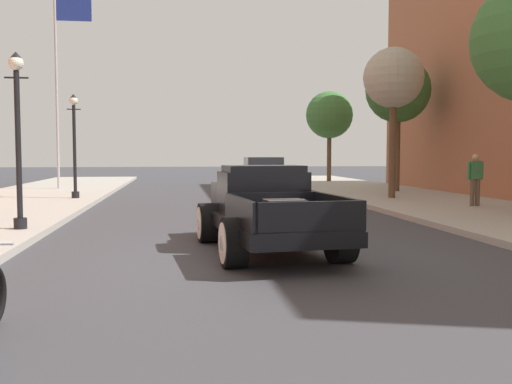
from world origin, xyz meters
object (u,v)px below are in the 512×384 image
at_px(pedestrian_sidewalk_right, 475,176).
at_px(street_tree_third, 398,91).
at_px(hotrod_truck_black, 264,210).
at_px(car_background_red, 263,177).
at_px(street_tree_second, 393,79).
at_px(street_lamp_near, 18,127).
at_px(street_lamp_far, 74,138).
at_px(street_tree_farthest, 329,115).
at_px(flagpole, 61,69).

height_order(pedestrian_sidewalk_right, street_tree_third, street_tree_third).
distance_m(hotrod_truck_black, street_tree_third, 16.37).
height_order(car_background_red, pedestrian_sidewalk_right, pedestrian_sidewalk_right).
bearing_deg(pedestrian_sidewalk_right, car_background_red, 125.05).
bearing_deg(street_tree_second, street_lamp_near, -146.96).
height_order(street_lamp_far, street_tree_third, street_tree_third).
distance_m(street_lamp_far, street_tree_second, 12.03).
height_order(street_lamp_near, street_tree_farthest, street_tree_farthest).
distance_m(street_lamp_near, flagpole, 15.56).
bearing_deg(street_lamp_far, street_lamp_near, -87.90).
bearing_deg(car_background_red, street_tree_third, -5.53).
bearing_deg(hotrod_truck_black, street_tree_farthest, 71.95).
relative_size(hotrod_truck_black, pedestrian_sidewalk_right, 3.06).
xyz_separation_m(car_background_red, pedestrian_sidewalk_right, (5.58, -7.95, 0.32)).
height_order(car_background_red, street_tree_second, street_tree_second).
bearing_deg(street_lamp_near, flagpole, 97.17).
bearing_deg(street_lamp_near, street_tree_second, 33.04).
height_order(street_lamp_far, street_tree_farthest, street_tree_farthest).
xyz_separation_m(street_lamp_far, flagpole, (-1.57, 6.13, 3.39)).
xyz_separation_m(hotrod_truck_black, flagpole, (-6.92, 17.61, 5.02)).
bearing_deg(street_tree_farthest, hotrod_truck_black, -108.05).
bearing_deg(flagpole, street_lamp_near, -82.83).
bearing_deg(street_tree_farthest, street_lamp_far, -138.19).
relative_size(hotrod_truck_black, street_tree_third, 0.86).
height_order(street_lamp_near, flagpole, flagpole).
bearing_deg(street_lamp_far, pedestrian_sidewalk_right, -21.41).
relative_size(street_lamp_far, street_tree_farthest, 0.72).
height_order(hotrod_truck_black, street_lamp_far, street_lamp_far).
xyz_separation_m(street_lamp_near, street_tree_farthest, (12.51, 20.42, 1.72)).
bearing_deg(pedestrian_sidewalk_right, hotrod_truck_black, -140.56).
xyz_separation_m(street_lamp_near, flagpole, (-1.90, 15.07, 3.39)).
bearing_deg(street_tree_farthest, street_lamp_near, -121.50).
height_order(car_background_red, flagpole, flagpole).
relative_size(street_lamp_far, street_tree_second, 0.69).
distance_m(hotrod_truck_black, car_background_red, 14.46).
bearing_deg(street_tree_second, hotrod_truck_black, -122.65).
bearing_deg(flagpole, street_tree_second, -29.90).
bearing_deg(street_tree_third, street_tree_farthest, 93.60).
xyz_separation_m(street_lamp_far, street_tree_third, (13.42, 2.25, 2.18)).
height_order(pedestrian_sidewalk_right, street_lamp_far, street_lamp_far).
xyz_separation_m(car_background_red, street_lamp_near, (-7.17, -11.76, 1.62)).
height_order(pedestrian_sidewalk_right, street_tree_second, street_tree_second).
xyz_separation_m(street_tree_second, street_tree_third, (1.69, 3.77, 0.01)).
xyz_separation_m(flagpole, street_tree_farthest, (14.41, 5.35, -1.67)).
relative_size(hotrod_truck_black, flagpole, 0.55).
bearing_deg(street_tree_second, flagpole, 150.10).
relative_size(flagpole, street_tree_second, 1.64).
relative_size(street_lamp_near, flagpole, 0.42).
xyz_separation_m(street_tree_third, street_tree_farthest, (-0.58, 9.24, -0.46)).
height_order(flagpole, street_tree_farthest, flagpole).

